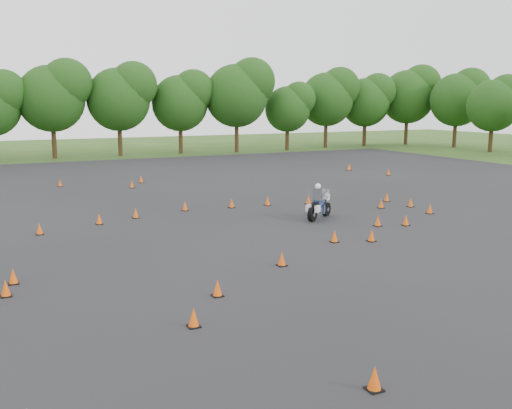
{
  "coord_description": "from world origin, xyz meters",
  "views": [
    {
      "loc": [
        -9.96,
        -16.47,
        5.31
      ],
      "look_at": [
        0.0,
        4.0,
        1.2
      ],
      "focal_mm": 40.0,
      "sensor_mm": 36.0,
      "label": 1
    }
  ],
  "objects": [
    {
      "name": "ground",
      "position": [
        0.0,
        0.0,
        0.0
      ],
      "size": [
        140.0,
        140.0,
        0.0
      ],
      "primitive_type": "plane",
      "color": "#2D5119",
      "rests_on": "ground"
    },
    {
      "name": "rider_grey",
      "position": [
        3.92,
        5.38,
        0.83
      ],
      "size": [
        2.16,
        1.71,
        1.66
      ],
      "primitive_type": null,
      "rotation": [
        0.0,
        0.0,
        0.57
      ],
      "color": "#3A3B41",
      "rests_on": "ground"
    },
    {
      "name": "traffic_cones",
      "position": [
        -0.54,
        5.65,
        0.23
      ],
      "size": [
        36.64,
        32.42,
        0.45
      ],
      "color": "#E65209",
      "rests_on": "asphalt_pad"
    },
    {
      "name": "treeline",
      "position": [
        1.73,
        34.92,
        4.56
      ],
      "size": [
        87.25,
        32.12,
        10.33
      ],
      "color": "#1B3F12",
      "rests_on": "ground"
    },
    {
      "name": "asphalt_pad",
      "position": [
        0.0,
        6.0,
        0.01
      ],
      "size": [
        62.0,
        62.0,
        0.0
      ],
      "primitive_type": "plane",
      "color": "black",
      "rests_on": "ground"
    }
  ]
}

